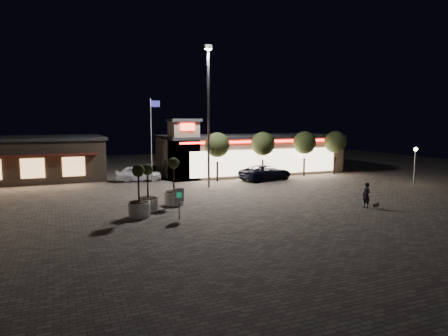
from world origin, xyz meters
name	(u,v)px	position (x,y,z in m)	size (l,w,h in m)	color
ground	(222,207)	(0.00, 0.00, 0.00)	(90.00, 90.00, 0.00)	#6E6459
retail_building	(247,153)	(9.51, 15.82, 2.21)	(20.40, 8.40, 6.10)	tan
restaurant_building	(19,158)	(-14.00, 19.97, 2.16)	(16.40, 11.00, 4.30)	#382D23
floodlight_pole	(208,108)	(2.00, 8.00, 7.02)	(0.60, 0.40, 12.38)	gray
flagpole	(152,133)	(-1.90, 13.00, 4.74)	(0.95, 0.10, 8.00)	white
lamp_post_east	(415,158)	(20.00, 2.00, 2.46)	(0.36, 0.36, 3.48)	gray
string_tree_a	(217,145)	(4.00, 11.00, 3.56)	(2.42, 2.42, 4.79)	#332319
string_tree_b	(263,144)	(9.00, 11.00, 3.56)	(2.42, 2.42, 4.79)	#332319
string_tree_c	(305,143)	(14.00, 11.00, 3.56)	(2.42, 2.42, 4.79)	#332319
string_tree_d	(335,142)	(18.00, 11.00, 3.56)	(2.42, 2.42, 4.79)	#332319
pickup_truck	(266,172)	(8.77, 9.93, 0.76)	(2.52, 5.48, 1.52)	black
white_sedan	(138,173)	(-3.13, 14.00, 0.76)	(1.81, 4.49, 1.53)	white
pedestrian	(366,195)	(8.98, -4.01, 0.86)	(0.63, 0.41, 1.73)	black
dog	(377,205)	(9.47, -4.47, 0.28)	(0.52, 0.28, 0.28)	#59514C
planter_left	(148,196)	(-4.93, 0.76, 0.96)	(1.27, 1.27, 3.12)	silver
planter_mid	(139,201)	(-5.77, -0.61, 1.01)	(1.33, 1.33, 3.26)	silver
planter_right	(174,190)	(-2.82, 2.05, 1.03)	(1.36, 1.36, 3.35)	silver
valet_sign	(179,197)	(-3.63, -2.06, 1.31)	(0.62, 0.09, 1.87)	gray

